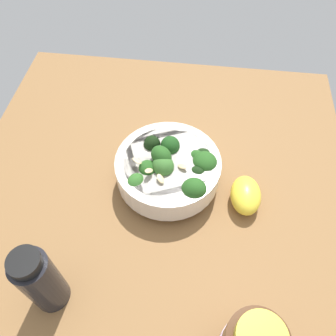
{
  "coord_description": "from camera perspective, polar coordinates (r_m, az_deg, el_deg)",
  "views": [
    {
      "loc": [
        -6.26,
        34.94,
        53.27
      ],
      "look_at": [
        -1.81,
        -0.68,
        4.0
      ],
      "focal_mm": 37.38,
      "sensor_mm": 36.0,
      "label": 1
    }
  ],
  "objects": [
    {
      "name": "lemon_wedge",
      "position": [
        0.61,
        12.54,
        -4.36
      ],
      "size": [
        5.56,
        7.8,
        4.42
      ],
      "primitive_type": "ellipsoid",
      "rotation": [
        0.0,
        0.0,
        1.62
      ],
      "color": "yellow",
      "rests_on": "ground_plane"
    },
    {
      "name": "bowl_of_broccoli",
      "position": [
        0.61,
        0.21,
        -0.05
      ],
      "size": [
        18.3,
        18.22,
        9.4
      ],
      "color": "silver",
      "rests_on": "ground_plane"
    },
    {
      "name": "bottle_tall",
      "position": [
        0.52,
        -20.09,
        -16.84
      ],
      "size": [
        5.07,
        5.07,
        13.83
      ],
      "color": "black",
      "rests_on": "ground_plane"
    },
    {
      "name": "ground_plane",
      "position": [
        0.66,
        -1.64,
        -3.46
      ],
      "size": [
        70.26,
        70.26,
        4.25
      ],
      "primitive_type": "cube",
      "color": "brown"
    }
  ]
}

